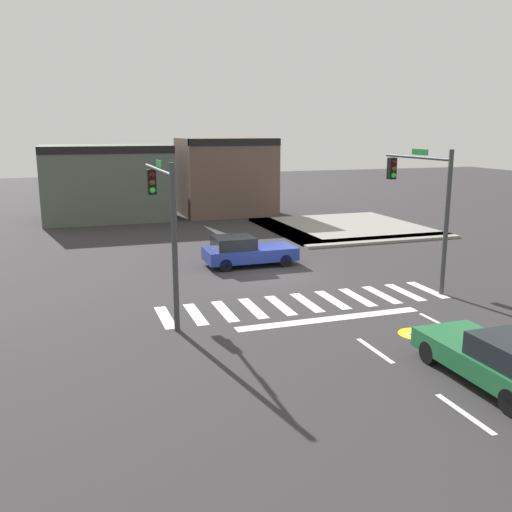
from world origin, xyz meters
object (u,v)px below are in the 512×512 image
traffic_signal_southeast (421,191)px  car_blue (246,251)px  car_green (501,360)px  traffic_signal_southwest (163,206)px

traffic_signal_southeast → car_blue: bearing=48.0°
traffic_signal_southeast → car_green: size_ratio=1.24×
car_blue → car_green: 14.67m
traffic_signal_southwest → car_blue: 8.15m
traffic_signal_southwest → car_green: traffic_signal_southwest is taller
traffic_signal_southeast → car_green: (-3.75, -9.20, -3.21)m
car_blue → traffic_signal_southeast: bearing=-42.0°
traffic_signal_southwest → traffic_signal_southeast: bearing=-87.6°
traffic_signal_southwest → traffic_signal_southeast: size_ratio=1.00×
traffic_signal_southeast → car_blue: 8.58m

